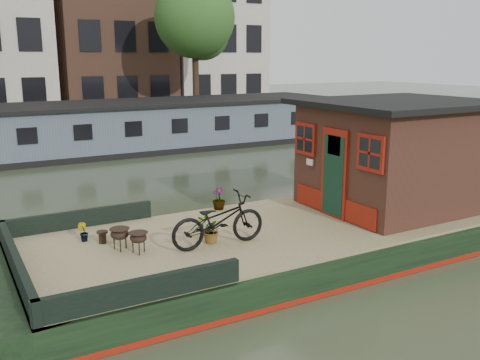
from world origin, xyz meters
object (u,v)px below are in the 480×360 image
cabin (396,153)px  brazier_rear (120,239)px  bicycle (218,221)px  brazier_front (139,243)px

cabin → brazier_rear: (-6.35, 0.25, -1.03)m
bicycle → brazier_rear: bicycle is taller
bicycle → brazier_front: bicycle is taller
cabin → brazier_front: cabin is taller
cabin → bicycle: size_ratio=2.22×
cabin → bicycle: (-4.73, -0.41, -0.75)m
bicycle → brazier_rear: 1.77m
cabin → brazier_front: size_ratio=10.43×
cabin → bicycle: bearing=-175.1°
bicycle → brazier_rear: size_ratio=4.48×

